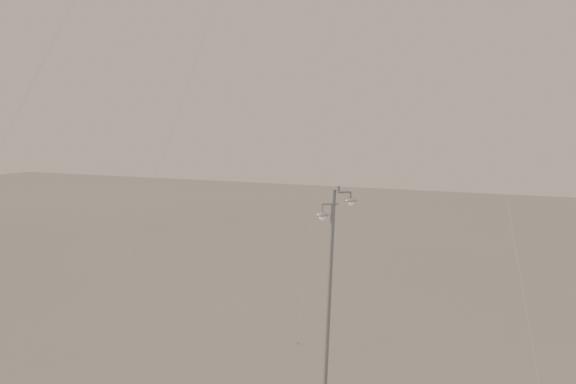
% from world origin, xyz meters
% --- Properties ---
extents(street_lamp, '(1.46, 1.08, 8.37)m').
position_xyz_m(street_lamp, '(4.11, 5.92, 4.47)').
color(street_lamp, '#92949A').
rests_on(street_lamp, ground).
extents(kite_4, '(5.21, 7.67, 18.06)m').
position_xyz_m(kite_4, '(8.57, 11.56, 13.20)').
color(kite_4, black).
rests_on(kite_4, ground).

